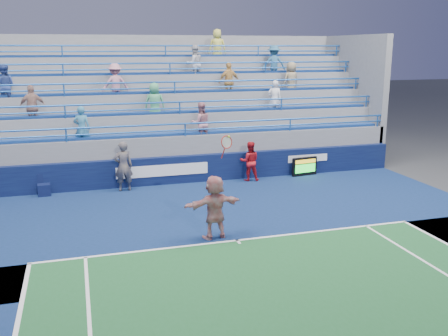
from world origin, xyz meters
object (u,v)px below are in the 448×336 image
object	(u,v)px
judge_chair	(44,189)
ball_girl	(250,161)
tennis_player	(215,207)
serve_speed_board	(304,167)
line_judge	(123,166)

from	to	relation	value
judge_chair	ball_girl	bearing A→B (deg)	-0.96
tennis_player	judge_chair	bearing A→B (deg)	130.06
tennis_player	serve_speed_board	bearing A→B (deg)	46.18
judge_chair	tennis_player	bearing A→B (deg)	-49.94
judge_chair	serve_speed_board	bearing A→B (deg)	-0.27
serve_speed_board	tennis_player	xyz separation A→B (m)	(-5.50, -5.73, 0.52)
line_judge	ball_girl	distance (m)	5.03
judge_chair	line_judge	world-z (taller)	line_judge
ball_girl	serve_speed_board	bearing A→B (deg)	-165.16
serve_speed_board	tennis_player	size ratio (longest dim) A/B	0.39
judge_chair	tennis_player	world-z (taller)	tennis_player
tennis_player	ball_girl	bearing A→B (deg)	61.83
tennis_player	line_judge	xyz separation A→B (m)	(-2.00, 5.57, 0.03)
tennis_player	line_judge	distance (m)	5.92
serve_speed_board	judge_chair	size ratio (longest dim) A/B	1.47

